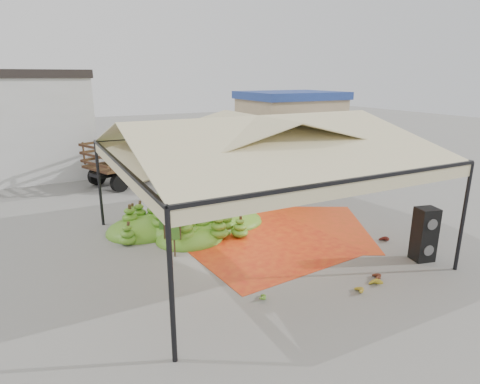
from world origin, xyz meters
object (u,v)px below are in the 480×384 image
speaker_stack (425,234)px  truck_left (154,152)px  banana_heap (190,210)px  truck_right (299,145)px  vendor (233,195)px

speaker_stack → truck_left: truck_left is taller
banana_heap → speaker_stack: (5.00, -5.52, 0.17)m
banana_heap → truck_right: truck_right is taller
speaker_stack → truck_right: (3.20, 10.68, 0.75)m
speaker_stack → vendor: size_ratio=0.97×
banana_heap → vendor: (1.85, 0.40, 0.20)m
vendor → truck_left: size_ratio=0.24×
truck_left → truck_right: 7.72m
vendor → truck_right: bearing=-148.3°
vendor → truck_right: size_ratio=0.21×
truck_right → truck_left: bearing=137.1°
truck_right → vendor: bearing=-167.5°
speaker_stack → banana_heap: bearing=145.7°
banana_heap → speaker_stack: 7.45m
vendor → truck_left: (-0.96, 7.23, 0.53)m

